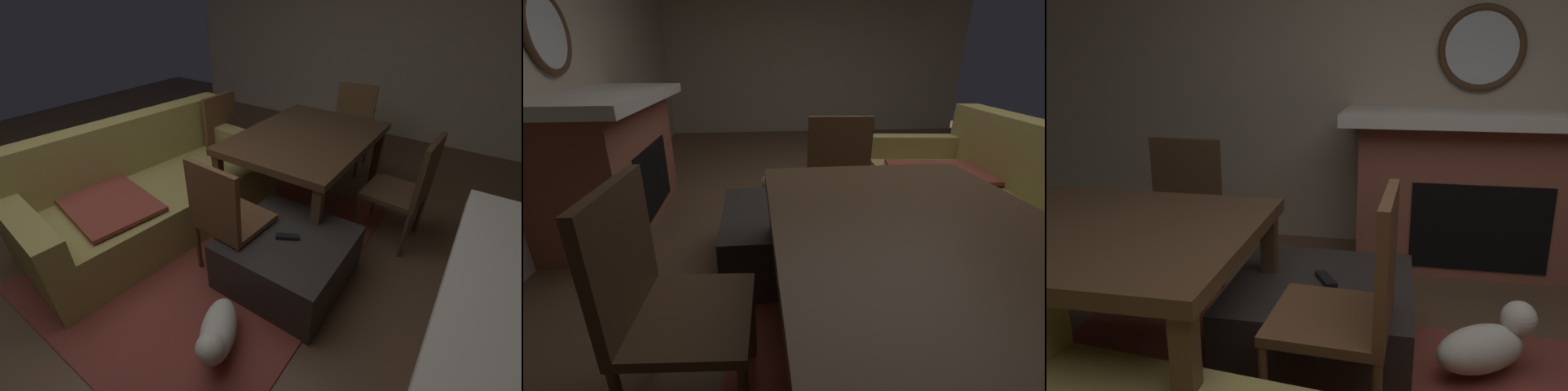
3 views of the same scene
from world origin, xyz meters
TOP-DOWN VIEW (x-y plane):
  - floor at (0.00, 0.00)m, footprint 9.46×9.46m
  - wall_right_window_side at (3.94, 0.00)m, footprint 0.12×5.63m
  - area_rug at (0.55, -0.27)m, footprint 2.60×2.00m
  - couch at (0.48, 0.44)m, footprint 2.23×1.21m
  - ottoman_coffee_table at (0.55, -0.91)m, footprint 0.82×0.80m
  - tv_remote at (0.53, -0.92)m, footprint 0.12×0.16m
  - dining_table at (1.49, -0.52)m, footprint 1.47×1.05m
  - dining_chair_north at (1.49, 0.39)m, footprint 0.46×0.46m
  - dining_chair_south at (1.48, -1.44)m, footprint 0.47×0.47m
  - dining_chair_west at (0.36, -0.52)m, footprint 0.46×0.46m
  - dining_chair_east at (2.61, -0.52)m, footprint 0.48×0.48m
  - potted_plant at (2.60, 1.51)m, footprint 0.34×0.34m
  - small_dog at (-0.19, -0.89)m, footprint 0.48×0.39m

SIDE VIEW (x-z plane):
  - floor at x=0.00m, z-range 0.00..0.00m
  - area_rug at x=0.55m, z-range 0.00..0.01m
  - small_dog at x=-0.19m, z-range 0.03..0.32m
  - ottoman_coffee_table at x=0.55m, z-range 0.00..0.39m
  - potted_plant at x=2.60m, z-range 0.03..0.51m
  - couch at x=0.48m, z-range -0.14..0.76m
  - tv_remote at x=0.53m, z-range 0.39..0.42m
  - dining_chair_north at x=1.49m, z-range 0.06..0.99m
  - dining_chair_south at x=1.48m, z-range 0.06..0.99m
  - dining_chair_west at x=0.36m, z-range 0.06..0.99m
  - dining_chair_east at x=2.61m, z-range 0.06..0.99m
  - dining_table at x=1.49m, z-range 0.29..1.03m
  - wall_right_window_side at x=3.94m, z-range 0.00..2.87m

